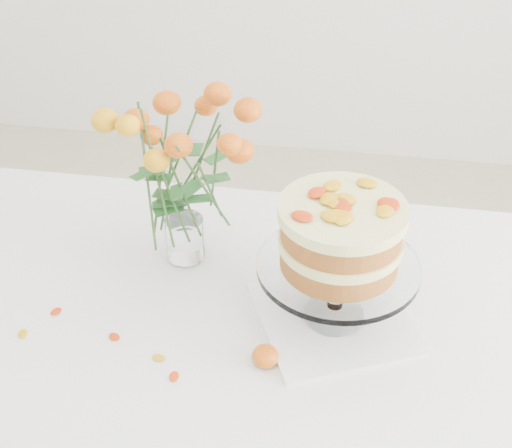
{
  "coord_description": "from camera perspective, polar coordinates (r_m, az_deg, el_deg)",
  "views": [
    {
      "loc": [
        0.31,
        -1.03,
        1.75
      ],
      "look_at": [
        0.13,
        0.09,
        0.92
      ],
      "focal_mm": 50.0,
      "sensor_mm": 36.0,
      "label": 1
    }
  ],
  "objects": [
    {
      "name": "stray_petal_e",
      "position": [
        1.48,
        -18.16,
        -8.34
      ],
      "size": [
        0.03,
        0.02,
        0.0
      ],
      "primitive_type": "ellipsoid",
      "color": "#DE9E0E",
      "rests_on": "table"
    },
    {
      "name": "stray_petal_a",
      "position": [
        1.43,
        -11.26,
        -8.86
      ],
      "size": [
        0.03,
        0.02,
        0.0
      ],
      "primitive_type": "ellipsoid",
      "color": "#DE9E0E",
      "rests_on": "table"
    },
    {
      "name": "stray_petal_d",
      "position": [
        1.51,
        -15.71,
        -6.77
      ],
      "size": [
        0.03,
        0.02,
        0.0
      ],
      "primitive_type": "ellipsoid",
      "color": "#DE9E0E",
      "rests_on": "table"
    },
    {
      "name": "cake_stand",
      "position": [
        1.32,
        6.76,
        -1.42
      ],
      "size": [
        0.31,
        0.31,
        0.28
      ],
      "rotation": [
        0.0,
        0.0,
        0.37
      ],
      "color": "white",
      "rests_on": "napkin"
    },
    {
      "name": "table",
      "position": [
        1.53,
        -5.39,
        -9.09
      ],
      "size": [
        1.43,
        0.93,
        0.76
      ],
      "color": "tan",
      "rests_on": "ground"
    },
    {
      "name": "rose_vase",
      "position": [
        1.46,
        -6.16,
        4.89
      ],
      "size": [
        0.36,
        0.36,
        0.42
      ],
      "rotation": [
        0.0,
        0.0,
        0.4
      ],
      "color": "white",
      "rests_on": "table"
    },
    {
      "name": "stray_petal_b",
      "position": [
        1.38,
        -7.79,
        -10.58
      ],
      "size": [
        0.03,
        0.02,
        0.0
      ],
      "primitive_type": "ellipsoid",
      "color": "#DE9E0E",
      "rests_on": "table"
    },
    {
      "name": "napkin",
      "position": [
        1.45,
        6.23,
        -7.45
      ],
      "size": [
        0.38,
        0.38,
        0.01
      ],
      "primitive_type": "cube",
      "rotation": [
        0.0,
        0.0,
        0.43
      ],
      "color": "white",
      "rests_on": "table"
    },
    {
      "name": "stray_petal_c",
      "position": [
        1.34,
        -6.58,
        -12.03
      ],
      "size": [
        0.03,
        0.02,
        0.0
      ],
      "primitive_type": "ellipsoid",
      "color": "#DE9E0E",
      "rests_on": "table"
    },
    {
      "name": "loose_rose_far",
      "position": [
        1.34,
        0.77,
        -10.53
      ],
      "size": [
        0.09,
        0.05,
        0.04
      ],
      "rotation": [
        0.0,
        0.0,
        0.22
      ],
      "color": "#B82508",
      "rests_on": "table"
    }
  ]
}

